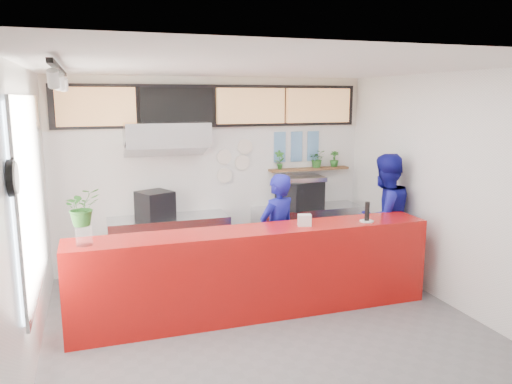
{
  "coord_description": "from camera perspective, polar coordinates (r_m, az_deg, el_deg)",
  "views": [
    {
      "loc": [
        -1.85,
        -5.19,
        2.67
      ],
      "look_at": [
        0.1,
        0.7,
        1.5
      ],
      "focal_mm": 35.0,
      "sensor_mm": 36.0,
      "label": 1
    }
  ],
  "objects": [
    {
      "name": "wall_back",
      "position": [
        7.99,
        -4.74,
        2.23
      ],
      "size": [
        5.0,
        0.0,
        5.0
      ],
      "primitive_type": "plane",
      "rotation": [
        1.57,
        0.0,
        0.0
      ],
      "color": "white",
      "rests_on": "ground"
    },
    {
      "name": "wall_clock_face",
      "position": [
        4.37,
        -25.76,
        1.46
      ],
      "size": [
        0.02,
        0.26,
        0.26
      ],
      "primitive_type": "cylinder",
      "rotation": [
        0.0,
        1.57,
        0.0
      ],
      "color": "white",
      "rests_on": "wall_left"
    },
    {
      "name": "espresso_machine",
      "position": [
        8.2,
        5.06,
        -0.25
      ],
      "size": [
        0.82,
        0.72,
        0.44
      ],
      "primitive_type": "cube",
      "rotation": [
        0.0,
        0.0,
        0.41
      ],
      "color": "black",
      "rests_on": "right_bench"
    },
    {
      "name": "photo_frame_a",
      "position": [
        8.24,
        2.73,
        6.01
      ],
      "size": [
        0.2,
        0.02,
        0.25
      ],
      "primitive_type": "cube",
      "color": "#598CBF",
      "rests_on": "wall_back"
    },
    {
      "name": "glass_vase",
      "position": [
        5.72,
        -19.06,
        -4.73
      ],
      "size": [
        0.19,
        0.19,
        0.22
      ],
      "primitive_type": "cylinder",
      "rotation": [
        0.0,
        0.0,
        0.08
      ],
      "color": "silver",
      "rests_on": "service_counter"
    },
    {
      "name": "wall_right",
      "position": [
        6.87,
        21.33,
        0.14
      ],
      "size": [
        0.0,
        5.0,
        5.0
      ],
      "primitive_type": "plane",
      "rotation": [
        1.57,
        0.0,
        -1.57
      ],
      "color": "white",
      "rests_on": "ground"
    },
    {
      "name": "white_plate",
      "position": [
        6.61,
        12.54,
        -3.27
      ],
      "size": [
        0.21,
        0.21,
        0.01
      ],
      "primitive_type": "cylinder",
      "rotation": [
        0.0,
        0.0,
        -0.16
      ],
      "color": "silver",
      "rests_on": "service_counter"
    },
    {
      "name": "photo_frame_c",
      "position": [
        8.48,
        6.54,
        6.08
      ],
      "size": [
        0.2,
        0.02,
        0.25
      ],
      "primitive_type": "cube",
      "color": "#598CBF",
      "rests_on": "wall_back"
    },
    {
      "name": "hood_lip",
      "position": [
        7.45,
        -10.16,
        4.97
      ],
      "size": [
        1.2,
        0.69,
        0.31
      ],
      "primitive_type": "cube",
      "rotation": [
        -0.35,
        0.0,
        0.0
      ],
      "color": "#B2B5BA",
      "rests_on": "ceiling"
    },
    {
      "name": "pepper_mill",
      "position": [
        6.58,
        12.58,
        -2.16
      ],
      "size": [
        0.08,
        0.08,
        0.24
      ],
      "primitive_type": "cylinder",
      "rotation": [
        0.0,
        0.0,
        0.4
      ],
      "color": "black",
      "rests_on": "white_plate"
    },
    {
      "name": "menu_board_mid_left",
      "position": [
        7.67,
        -8.99,
        9.66
      ],
      "size": [
        1.1,
        0.1,
        0.55
      ],
      "primitive_type": "cube",
      "color": "black",
      "rests_on": "wall_back"
    },
    {
      "name": "right_bench",
      "position": [
        8.41,
        5.88,
        -4.68
      ],
      "size": [
        1.8,
        0.6,
        0.9
      ],
      "primitive_type": "cube",
      "color": "#B2B5BA",
      "rests_on": "ground"
    },
    {
      "name": "espresso_tray",
      "position": [
        8.16,
        5.09,
        1.57
      ],
      "size": [
        0.76,
        0.54,
        0.07
      ],
      "primitive_type": "cube",
      "rotation": [
        0.0,
        0.0,
        -0.05
      ],
      "color": "#A9AAB0",
      "rests_on": "espresso_machine"
    },
    {
      "name": "photo_frame_d",
      "position": [
        8.27,
        2.72,
        4.28
      ],
      "size": [
        0.2,
        0.02,
        0.25
      ],
      "primitive_type": "cube",
      "color": "#598CBF",
      "rests_on": "wall_back"
    },
    {
      "name": "herb_a",
      "position": [
        8.19,
        2.71,
        3.71
      ],
      "size": [
        0.17,
        0.13,
        0.31
      ],
      "primitive_type": "imported",
      "rotation": [
        0.0,
        0.0,
        -0.08
      ],
      "color": "#266021",
      "rests_on": "herb_shelf"
    },
    {
      "name": "floor",
      "position": [
        6.12,
        1.21,
        -15.18
      ],
      "size": [
        5.0,
        5.0,
        0.0
      ],
      "primitive_type": "plane",
      "color": "slate",
      "rests_on": "ground"
    },
    {
      "name": "herb_shelf",
      "position": [
        8.42,
        6.08,
        2.63
      ],
      "size": [
        1.4,
        0.18,
        0.04
      ],
      "primitive_type": "cube",
      "color": "brown",
      "rests_on": "wall_back"
    },
    {
      "name": "wall_left",
      "position": [
        5.36,
        -24.84,
        -2.93
      ],
      "size": [
        0.0,
        5.0,
        5.0
      ],
      "primitive_type": "plane",
      "rotation": [
        1.57,
        0.0,
        1.57
      ],
      "color": "white",
      "rests_on": "ground"
    },
    {
      "name": "dec_plate_b",
      "position": [
        8.06,
        -1.59,
        3.41
      ],
      "size": [
        0.24,
        0.03,
        0.24
      ],
      "primitive_type": "cylinder",
      "rotation": [
        1.57,
        0.0,
        0.0
      ],
      "color": "silver",
      "rests_on": "wall_back"
    },
    {
      "name": "track_rail",
      "position": [
        5.2,
        -21.63,
        12.93
      ],
      "size": [
        0.05,
        2.4,
        0.04
      ],
      "primitive_type": "cube",
      "color": "black",
      "rests_on": "ceiling"
    },
    {
      "name": "photo_frame_e",
      "position": [
        8.38,
        4.64,
        4.34
      ],
      "size": [
        0.2,
        0.02,
        0.25
      ],
      "primitive_type": "cube",
      "color": "#598CBF",
      "rests_on": "wall_back"
    },
    {
      "name": "prep_bench",
      "position": [
        7.79,
        -9.85,
        -6.05
      ],
      "size": [
        1.8,
        0.6,
        0.9
      ],
      "primitive_type": "cube",
      "color": "#B2B5BA",
      "rests_on": "ground"
    },
    {
      "name": "window_frame",
      "position": [
        5.61,
        -24.17,
        -0.23
      ],
      "size": [
        0.03,
        2.3,
        2.0
      ],
      "primitive_type": "cube",
      "color": "#B2B5BA",
      "rests_on": "wall_left"
    },
    {
      "name": "panini_oven",
      "position": [
        7.6,
        -11.47,
        -1.43
      ],
      "size": [
        0.6,
        0.6,
        0.41
      ],
      "primitive_type": "cube",
      "rotation": [
        0.0,
        0.0,
        0.44
      ],
      "color": "black",
      "rests_on": "prep_bench"
    },
    {
      "name": "photo_frame_b",
      "position": [
        8.36,
        4.67,
        6.05
      ],
      "size": [
        0.2,
        0.02,
        0.25
      ],
      "primitive_type": "cube",
      "color": "#598CBF",
      "rests_on": "wall_back"
    },
    {
      "name": "cream_band",
      "position": [
        7.9,
        -4.84,
        10.14
      ],
      "size": [
        5.0,
        0.02,
        0.8
      ],
      "primitive_type": "cube",
      "color": "beige",
      "rests_on": "wall_back"
    },
    {
      "name": "dec_plate_a",
      "position": [
        7.97,
        -3.66,
        4.03
      ],
      "size": [
        0.24,
        0.03,
        0.24
      ],
      "primitive_type": "cylinder",
      "rotation": [
        1.57,
        0.0,
        0.0
      ],
      "color": "silver",
      "rests_on": "wall_back"
    },
    {
      "name": "staff_center",
      "position": [
        6.89,
        2.46,
        -4.79
      ],
      "size": [
        0.72,
        0.61,
        1.67
      ],
      "primitive_type": "imported",
      "rotation": [
        0.0,
        0.0,
        3.55
      ],
      "color": "navy",
      "rests_on": "ground"
    },
    {
      "name": "extraction_hood",
      "position": [
        7.43,
        -10.21,
        6.5
      ],
      "size": [
        1.2,
        0.7,
        0.35
      ],
      "primitive_type": "cube",
      "color": "#B2B5BA",
      "rests_on": "ceiling"
    },
    {
      "name": "herb_c",
      "position": [
        8.46,
        7.03,
        3.8
      ],
      "size": [
        0.33,
        0.3,
        0.3
      ],
      "primitive_type": "imported",
      "rotation": [
        0.0,
        0.0,
        -0.32
      ],
      "color": "#266021",
      "rests_on": "herb_shelf"
    },
    {
      "name": "basil_vase",
      "position": [
        5.65,
        -19.26,
        -1.62
      ],
      "size": [
        0.46,
        0.43,
        0.41
      ],
      "primitive_type": "imported",
      "rotation": [
        0.0,
        0.0,
        0.37
      ],
      "color": "#266021",
      "rests_on": "glass_vase"
    },
    {
      "name": "dec_plate_c",
      "position": [
        8.01,
        -3.64,
        1.9
      ],
      "size": [
        0.24,
        0.03,
        0.24
      ],
      "primitive_type": "cylinder",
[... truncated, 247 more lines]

